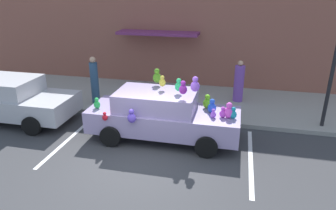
% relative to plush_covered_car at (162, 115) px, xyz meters
% --- Properties ---
extents(ground_plane, '(60.00, 60.00, 0.00)m').
position_rel_plush_covered_car_xyz_m(ground_plane, '(-0.30, -1.71, -0.81)').
color(ground_plane, '#38383A').
extents(sidewalk, '(24.00, 4.00, 0.15)m').
position_rel_plush_covered_car_xyz_m(sidewalk, '(-0.30, 3.29, -0.73)').
color(sidewalk, gray).
rests_on(sidewalk, ground).
extents(storefront_building, '(24.00, 1.25, 6.40)m').
position_rel_plush_covered_car_xyz_m(storefront_building, '(-0.31, 5.43, 2.39)').
color(storefront_building, brown).
rests_on(storefront_building, ground).
extents(parking_stripe_front, '(0.12, 3.60, 0.01)m').
position_rel_plush_covered_car_xyz_m(parking_stripe_front, '(2.72, -0.71, -0.80)').
color(parking_stripe_front, silver).
rests_on(parking_stripe_front, ground).
extents(parking_stripe_rear, '(0.12, 3.60, 0.01)m').
position_rel_plush_covered_car_xyz_m(parking_stripe_rear, '(-2.87, -0.71, -0.80)').
color(parking_stripe_rear, silver).
rests_on(parking_stripe_rear, ground).
extents(plush_covered_car, '(4.63, 1.97, 2.23)m').
position_rel_plush_covered_car_xyz_m(plush_covered_car, '(0.00, 0.00, 0.00)').
color(plush_covered_car, '#9987B5').
rests_on(plush_covered_car, ground).
extents(parked_sedan_behind, '(4.54, 2.05, 1.54)m').
position_rel_plush_covered_car_xyz_m(parked_sedan_behind, '(-5.61, 0.19, -0.02)').
color(parked_sedan_behind, '#B7B7BC').
rests_on(parked_sedan_behind, ground).
extents(teddy_bear_on_sidewalk, '(0.32, 0.26, 0.61)m').
position_rel_plush_covered_car_xyz_m(teddy_bear_on_sidewalk, '(0.00, 1.88, -0.38)').
color(teddy_bear_on_sidewalk, beige).
rests_on(teddy_bear_on_sidewalk, sidewalk).
extents(street_lamp_post, '(0.28, 0.28, 3.84)m').
position_rel_plush_covered_car_xyz_m(street_lamp_post, '(5.06, 1.79, 1.70)').
color(street_lamp_post, black).
rests_on(street_lamp_post, sidewalk).
extents(pedestrian_near_shopfront, '(0.31, 0.31, 1.85)m').
position_rel_plush_covered_car_xyz_m(pedestrian_near_shopfront, '(-3.24, 2.08, 0.22)').
color(pedestrian_near_shopfront, '#2F4F70').
rests_on(pedestrian_near_shopfront, sidewalk).
extents(pedestrian_walking_past, '(0.39, 0.39, 1.65)m').
position_rel_plush_covered_car_xyz_m(pedestrian_walking_past, '(2.25, 3.56, 0.10)').
color(pedestrian_walking_past, purple).
rests_on(pedestrian_walking_past, sidewalk).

